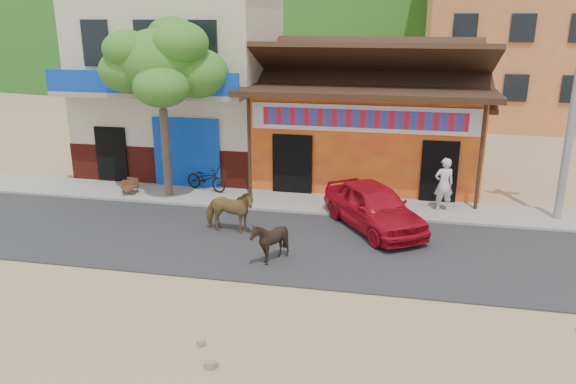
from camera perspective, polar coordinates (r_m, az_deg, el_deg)
name	(u,v)px	position (r m, az deg, el deg)	size (l,w,h in m)	color
ground	(253,284)	(13.69, -3.57, -9.31)	(120.00, 120.00, 0.00)	#9E825B
road	(276,243)	(15.88, -1.24, -5.24)	(60.00, 5.00, 0.04)	#28282B
sidewalk	(298,203)	(19.07, 1.07, -1.10)	(60.00, 2.00, 0.12)	gray
dance_club	(368,132)	(22.23, 8.10, 6.10)	(8.00, 6.00, 3.60)	orange
cafe_building	(184,83)	(23.60, -10.53, 10.83)	(7.00, 6.00, 7.00)	beige
apartment_front	(509,17)	(36.21, 21.54, 16.22)	(9.00, 9.00, 12.00)	#CC723F
tree	(163,110)	(19.48, -12.56, 8.17)	(3.00, 3.00, 6.00)	#2D721E
cow_tan	(229,211)	(16.46, -5.97, -1.93)	(0.71, 1.56, 1.32)	olive
cow_dark	(270,241)	(14.46, -1.87, -5.03)	(0.94, 1.05, 1.16)	black
red_car	(374,206)	(16.88, 8.71, -1.44)	(1.63, 4.05, 1.38)	#AD0C1B
scooter	(206,179)	(20.29, -8.31, 1.36)	(0.58, 1.68, 0.88)	black
pedestrian	(444,184)	(18.62, 15.55, 0.77)	(0.63, 0.42, 1.74)	silver
cafe_chair_left	(129,180)	(20.50, -15.83, 1.18)	(0.46, 0.46, 0.99)	#482818
cafe_chair_right	(128,182)	(20.43, -15.94, 0.98)	(0.41, 0.41, 0.89)	#4E291A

